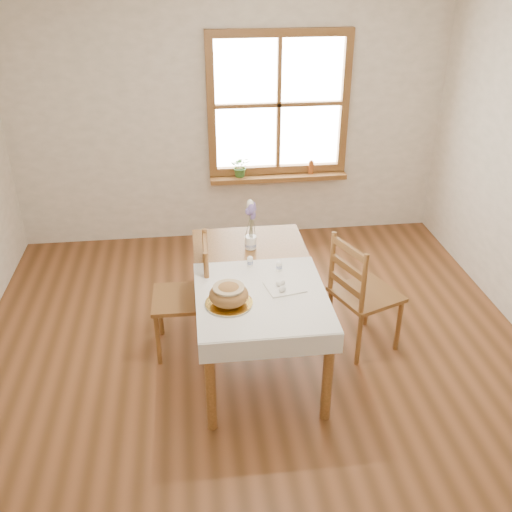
{
  "coord_description": "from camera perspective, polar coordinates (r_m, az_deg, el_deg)",
  "views": [
    {
      "loc": [
        -0.44,
        -3.3,
        2.89
      ],
      "look_at": [
        0.0,
        0.3,
        0.9
      ],
      "focal_mm": 40.0,
      "sensor_mm": 36.0,
      "label": 1
    }
  ],
  "objects": [
    {
      "name": "room_walls",
      "position": [
        3.53,
        0.6,
        9.19
      ],
      "size": [
        4.6,
        5.1,
        2.65
      ],
      "color": "white",
      "rests_on": "ground"
    },
    {
      "name": "window_sill",
      "position": [
        6.18,
        2.24,
        7.9
      ],
      "size": [
        1.46,
        0.2,
        0.05
      ],
      "color": "#955B2E",
      "rests_on": "ground"
    },
    {
      "name": "amber_bottle",
      "position": [
        6.21,
        5.53,
        8.88
      ],
      "size": [
        0.07,
        0.07,
        0.15
      ],
      "primitive_type": "cylinder",
      "rotation": [
        0.0,
        0.0,
        -0.31
      ],
      "color": "#A24F1D",
      "rests_on": "window_sill"
    },
    {
      "name": "salt_shaker",
      "position": [
        4.27,
        -0.6,
        -0.54
      ],
      "size": [
        0.05,
        0.05,
        0.09
      ],
      "primitive_type": "cylinder",
      "rotation": [
        0.0,
        0.0,
        -0.01
      ],
      "color": "white",
      "rests_on": "table_linen"
    },
    {
      "name": "lavender_bouquet",
      "position": [
        4.44,
        -0.55,
        3.64
      ],
      "size": [
        0.16,
        0.16,
        0.31
      ],
      "primitive_type": null,
      "color": "#64508F",
      "rests_on": "flower_vase"
    },
    {
      "name": "potted_plant",
      "position": [
        6.09,
        -1.54,
        8.71
      ],
      "size": [
        0.22,
        0.24,
        0.17
      ],
      "primitive_type": "imported",
      "rotation": [
        0.0,
        0.0,
        -0.11
      ],
      "color": "#3A6A2A",
      "rests_on": "window_sill"
    },
    {
      "name": "eggs",
      "position": [
        4.01,
        2.89,
        -2.78
      ],
      "size": [
        0.23,
        0.21,
        0.04
      ],
      "primitive_type": null,
      "rotation": [
        0.0,
        0.0,
        0.21
      ],
      "color": "white",
      "rests_on": "egg_napkin"
    },
    {
      "name": "egg_napkin",
      "position": [
        4.03,
        2.88,
        -3.11
      ],
      "size": [
        0.29,
        0.26,
        0.01
      ],
      "primitive_type": "cube",
      "rotation": [
        0.0,
        0.0,
        0.21
      ],
      "color": "white",
      "rests_on": "table_linen"
    },
    {
      "name": "chair_right",
      "position": [
        4.56,
        10.99,
        -3.59
      ],
      "size": [
        0.61,
        0.6,
        0.98
      ],
      "primitive_type": null,
      "rotation": [
        0.0,
        0.0,
        1.95
      ],
      "color": "#955B2E",
      "rests_on": "ground"
    },
    {
      "name": "window",
      "position": [
        6.02,
        2.28,
        14.9
      ],
      "size": [
        1.46,
        0.08,
        1.46
      ],
      "color": "#955B2E",
      "rests_on": "ground"
    },
    {
      "name": "bread_loaf",
      "position": [
        3.8,
        -2.74,
        -3.72
      ],
      "size": [
        0.27,
        0.27,
        0.15
      ],
      "primitive_type": "ellipsoid",
      "color": "olive",
      "rests_on": "bread_plate"
    },
    {
      "name": "chair_left",
      "position": [
        4.48,
        -7.47,
        -4.06
      ],
      "size": [
        0.48,
        0.46,
        0.96
      ],
      "primitive_type": null,
      "rotation": [
        0.0,
        0.0,
        -1.59
      ],
      "color": "#955B2E",
      "rests_on": "ground"
    },
    {
      "name": "flower_vase",
      "position": [
        4.53,
        -0.54,
        1.29
      ],
      "size": [
        0.11,
        0.11,
        0.1
      ],
      "primitive_type": "cylinder",
      "rotation": [
        0.0,
        0.0,
        -0.18
      ],
      "color": "white",
      "rests_on": "dining_table"
    },
    {
      "name": "bread_plate",
      "position": [
        3.85,
        -2.72,
        -4.75
      ],
      "size": [
        0.39,
        0.39,
        0.02
      ],
      "primitive_type": "cylinder",
      "rotation": [
        0.0,
        0.0,
        -0.3
      ],
      "color": "white",
      "rests_on": "table_linen"
    },
    {
      "name": "pepper_shaker",
      "position": [
        4.21,
        2.33,
        -1.0
      ],
      "size": [
        0.05,
        0.05,
        0.08
      ],
      "primitive_type": "cylinder",
      "rotation": [
        0.0,
        0.0,
        -0.28
      ],
      "color": "white",
      "rests_on": "table_linen"
    },
    {
      "name": "dining_table",
      "position": [
        4.25,
        0.0,
        -2.78
      ],
      "size": [
        0.9,
        1.6,
        0.75
      ],
      "color": "#955B2E",
      "rests_on": "ground"
    },
    {
      "name": "table_linen",
      "position": [
        3.95,
        0.54,
        -3.95
      ],
      "size": [
        0.91,
        0.99,
        0.01
      ],
      "primitive_type": "cube",
      "color": "white",
      "rests_on": "dining_table"
    },
    {
      "name": "ground",
      "position": [
        4.41,
        0.49,
        -12.21
      ],
      "size": [
        5.0,
        5.0,
        0.0
      ],
      "primitive_type": "plane",
      "color": "brown",
      "rests_on": "ground"
    }
  ]
}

